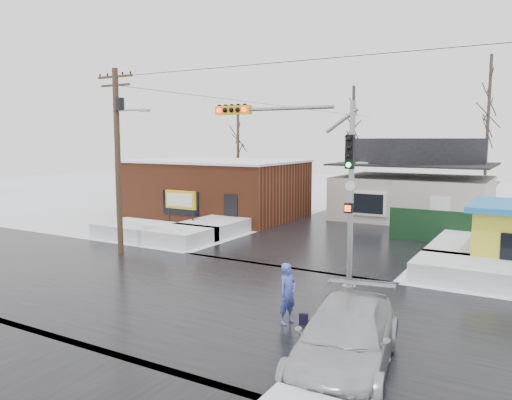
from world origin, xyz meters
The scene contains 19 objects.
ground centered at (0.00, 0.00, 0.00)m, with size 120.00×120.00×0.00m, color white.
road_ns centered at (0.00, 0.00, 0.01)m, with size 10.00×120.00×0.02m, color black.
road_ew centered at (0.00, 0.00, 0.01)m, with size 120.00×10.00×0.02m, color black.
snowbank_nw centered at (-9.00, 7.00, 0.40)m, with size 7.00×3.00×0.80m, color white.
snowbank_ne centered at (9.00, 7.00, 0.40)m, with size 7.00×3.00×0.80m, color white.
snowbank_nside_w centered at (-7.00, 12.00, 0.40)m, with size 3.00×8.00×0.80m, color white.
snowbank_nside_e centered at (7.00, 12.00, 0.40)m, with size 3.00×8.00×0.80m, color white.
traffic_signal centered at (2.43, 2.97, 4.54)m, with size 6.05×0.68×7.00m.
utility_pole centered at (-7.93, 3.50, 5.11)m, with size 3.15×0.44×9.00m.
brick_building centered at (-11.00, 15.99, 2.08)m, with size 12.20×8.20×4.12m.
marquee_sign centered at (-9.00, 9.49, 1.92)m, with size 2.20×0.21×2.55m.
house centered at (2.00, 22.00, 2.62)m, with size 10.40×8.40×5.76m.
fence centered at (6.50, 14.00, 0.90)m, with size 8.00×0.12×1.80m, color black.
tree_far_left centered at (-4.00, 26.00, 7.95)m, with size 3.00×3.00×10.00m.
tree_far_mid centered at (6.00, 28.00, 9.54)m, with size 3.00×3.00×12.00m.
tree_far_west centered at (-14.00, 24.00, 6.36)m, with size 3.00×3.00×8.00m.
pedestrian centered at (3.41, -0.84, 0.94)m, with size 0.69×0.45×1.88m, color #4459C0.
car centered at (6.02, -2.94, 0.80)m, with size 2.25×5.54×1.61m, color #B9BBC1.
shopping_bag centered at (3.89, -0.72, 0.17)m, with size 0.28×0.12×0.35m, color black.
Camera 1 is at (9.98, -14.10, 5.65)m, focal length 35.00 mm.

